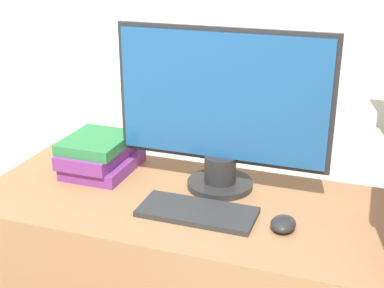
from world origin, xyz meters
TOP-DOWN VIEW (x-y plane):
  - monitor at (0.08, 0.40)m, footprint 0.66×0.21m
  - keyboard at (0.07, 0.21)m, footprint 0.33×0.15m
  - mouse at (0.32, 0.20)m, footprint 0.07×0.09m
  - book_stack at (-0.33, 0.39)m, footprint 0.21×0.27m

SIDE VIEW (x-z plane):
  - keyboard at x=0.07m, z-range 0.73..0.75m
  - mouse at x=0.32m, z-range 0.73..0.77m
  - book_stack at x=-0.33m, z-range 0.73..0.85m
  - monitor at x=0.08m, z-range 0.74..1.24m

